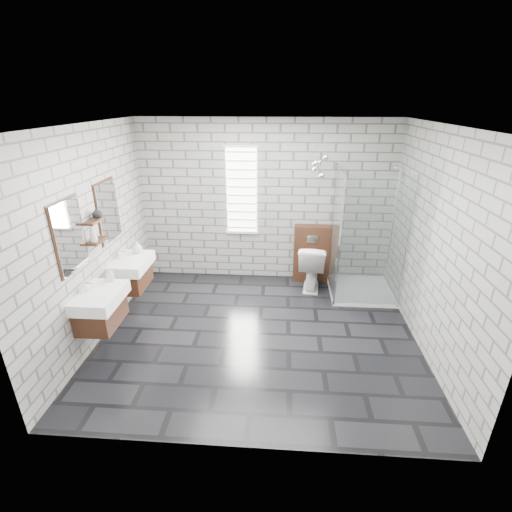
# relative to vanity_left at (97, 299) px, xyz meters

# --- Properties ---
(floor) EXTENTS (4.20, 3.60, 0.02)m
(floor) POSITION_rel_vanity_left_xyz_m (1.91, 0.51, -0.77)
(floor) COLOR black
(floor) RESTS_ON ground
(ceiling) EXTENTS (4.20, 3.60, 0.02)m
(ceiling) POSITION_rel_vanity_left_xyz_m (1.91, 0.51, 1.95)
(ceiling) COLOR white
(ceiling) RESTS_ON wall_back
(wall_back) EXTENTS (4.20, 0.02, 2.70)m
(wall_back) POSITION_rel_vanity_left_xyz_m (1.91, 2.32, 0.59)
(wall_back) COLOR #9C9D97
(wall_back) RESTS_ON floor
(wall_front) EXTENTS (4.20, 0.02, 2.70)m
(wall_front) POSITION_rel_vanity_left_xyz_m (1.91, -1.30, 0.59)
(wall_front) COLOR #9C9D97
(wall_front) RESTS_ON floor
(wall_left) EXTENTS (0.02, 3.60, 2.70)m
(wall_left) POSITION_rel_vanity_left_xyz_m (-0.20, 0.51, 0.59)
(wall_left) COLOR #9C9D97
(wall_left) RESTS_ON floor
(wall_right) EXTENTS (0.02, 3.60, 2.70)m
(wall_right) POSITION_rel_vanity_left_xyz_m (4.02, 0.51, 0.59)
(wall_right) COLOR #9C9D97
(wall_right) RESTS_ON floor
(vanity_left) EXTENTS (0.47, 0.70, 1.57)m
(vanity_left) POSITION_rel_vanity_left_xyz_m (0.00, 0.00, 0.00)
(vanity_left) COLOR #402213
(vanity_left) RESTS_ON wall_left
(vanity_right) EXTENTS (0.47, 0.70, 1.57)m
(vanity_right) POSITION_rel_vanity_left_xyz_m (0.00, 0.99, 0.00)
(vanity_right) COLOR #402213
(vanity_right) RESTS_ON wall_left
(shelf_lower) EXTENTS (0.14, 0.30, 0.03)m
(shelf_lower) POSITION_rel_vanity_left_xyz_m (-0.12, 0.46, 0.56)
(shelf_lower) COLOR #402213
(shelf_lower) RESTS_ON wall_left
(shelf_upper) EXTENTS (0.14, 0.30, 0.03)m
(shelf_upper) POSITION_rel_vanity_left_xyz_m (-0.12, 0.46, 0.82)
(shelf_upper) COLOR #402213
(shelf_upper) RESTS_ON wall_left
(window) EXTENTS (0.56, 0.05, 1.48)m
(window) POSITION_rel_vanity_left_xyz_m (1.51, 2.29, 0.79)
(window) COLOR white
(window) RESTS_ON wall_back
(cistern_panel) EXTENTS (0.60, 0.20, 1.00)m
(cistern_panel) POSITION_rel_vanity_left_xyz_m (2.71, 2.21, -0.26)
(cistern_panel) COLOR #402213
(cistern_panel) RESTS_ON floor
(flush_plate) EXTENTS (0.18, 0.01, 0.12)m
(flush_plate) POSITION_rel_vanity_left_xyz_m (2.71, 2.10, 0.04)
(flush_plate) COLOR silver
(flush_plate) RESTS_ON cistern_panel
(shower_enclosure) EXTENTS (1.00, 1.00, 2.03)m
(shower_enclosure) POSITION_rel_vanity_left_xyz_m (3.41, 1.69, -0.25)
(shower_enclosure) COLOR white
(shower_enclosure) RESTS_ON floor
(pendant_cluster) EXTENTS (0.25, 0.24, 0.83)m
(pendant_cluster) POSITION_rel_vanity_left_xyz_m (2.72, 1.87, 1.30)
(pendant_cluster) COLOR silver
(pendant_cluster) RESTS_ON ceiling
(toilet) EXTENTS (0.52, 0.80, 0.77)m
(toilet) POSITION_rel_vanity_left_xyz_m (2.71, 1.96, -0.37)
(toilet) COLOR white
(toilet) RESTS_ON floor
(soap_bottle_a) EXTENTS (0.10, 0.10, 0.17)m
(soap_bottle_a) POSITION_rel_vanity_left_xyz_m (0.06, 0.30, 0.18)
(soap_bottle_a) COLOR #B2B2B2
(soap_bottle_a) RESTS_ON vanity_left
(soap_bottle_b) EXTENTS (0.19, 0.19, 0.18)m
(soap_bottle_b) POSITION_rel_vanity_left_xyz_m (0.06, 1.21, 0.18)
(soap_bottle_b) COLOR #B2B2B2
(soap_bottle_b) RESTS_ON vanity_right
(soap_bottle_c) EXTENTS (0.11, 0.11, 0.22)m
(soap_bottle_c) POSITION_rel_vanity_left_xyz_m (-0.11, 0.38, 0.69)
(soap_bottle_c) COLOR #B2B2B2
(soap_bottle_c) RESTS_ON shelf_lower
(vase) EXTENTS (0.13, 0.13, 0.13)m
(vase) POSITION_rel_vanity_left_xyz_m (-0.11, 0.56, 0.90)
(vase) COLOR #B2B2B2
(vase) RESTS_ON shelf_upper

